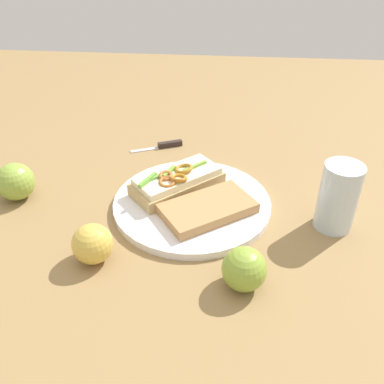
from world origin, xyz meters
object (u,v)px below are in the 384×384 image
at_px(bread_slice_side, 208,208).
at_px(knife, 164,145).
at_px(drinking_glass, 338,197).
at_px(sandwich, 177,181).
at_px(apple_2, 14,183).
at_px(apple_0, 244,269).
at_px(plate, 192,204).
at_px(apple_1, 93,244).

bearing_deg(bread_slice_side, knife, 79.26).
distance_m(bread_slice_side, drinking_glass, 0.23).
bearing_deg(knife, sandwich, 83.67).
relative_size(apple_2, drinking_glass, 0.59).
distance_m(apple_0, drinking_glass, 0.23).
height_order(plate, apple_0, apple_0).
bearing_deg(apple_1, sandwich, -30.31).
bearing_deg(apple_0, sandwich, 29.25).
bearing_deg(apple_1, drinking_glass, -72.67).
bearing_deg(sandwich, apple_1, -161.99).
bearing_deg(plate, bread_slice_side, -138.32).
height_order(apple_0, apple_1, apple_0).
distance_m(sandwich, bread_slice_side, 0.10).
height_order(bread_slice_side, apple_0, apple_0).
bearing_deg(apple_1, knife, -8.23).
bearing_deg(sandwich, plate, -88.84).
distance_m(apple_0, apple_2, 0.49).
height_order(sandwich, apple_0, apple_0).
height_order(sandwich, drinking_glass, drinking_glass).
distance_m(plate, apple_1, 0.22).
relative_size(apple_1, drinking_glass, 0.53).
height_order(apple_1, drinking_glass, drinking_glass).
bearing_deg(apple_2, knife, -47.32).
height_order(plate, apple_1, apple_1).
relative_size(sandwich, apple_1, 2.82).
distance_m(apple_0, apple_1, 0.25).
relative_size(plate, drinking_glass, 2.40).
distance_m(apple_2, drinking_glass, 0.62).
bearing_deg(drinking_glass, knife, 52.64).
height_order(bread_slice_side, apple_1, apple_1).
relative_size(bread_slice_side, drinking_glass, 1.32).
distance_m(sandwich, apple_0, 0.27).
distance_m(sandwich, apple_1, 0.23).
relative_size(apple_0, knife, 0.57).
height_order(bread_slice_side, apple_2, apple_2).
bearing_deg(knife, apple_2, 20.31).
xyz_separation_m(plate, knife, (0.24, 0.09, -0.00)).
height_order(apple_1, apple_2, apple_2).
xyz_separation_m(plate, sandwich, (0.04, 0.03, 0.03)).
relative_size(plate, apple_2, 4.05).
xyz_separation_m(bread_slice_side, apple_0, (-0.16, -0.07, 0.01)).
bearing_deg(plate, apple_2, 90.71).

